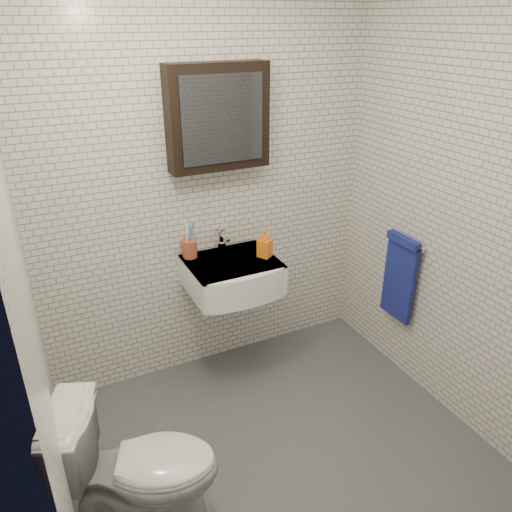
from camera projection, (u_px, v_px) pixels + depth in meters
name	position (u px, v px, depth m)	size (l,w,h in m)	color
ground	(281.00, 450.00, 2.83)	(2.20, 2.00, 0.01)	#484B4F
room_shell	(289.00, 207.00, 2.19)	(2.22, 2.02, 2.51)	silver
washbasin	(235.00, 277.00, 3.11)	(0.55, 0.50, 0.20)	white
faucet	(222.00, 242.00, 3.20)	(0.06, 0.20, 0.15)	silver
mirror_cabinet	(218.00, 117.00, 2.86)	(0.60, 0.15, 0.60)	black
towel_rail	(400.00, 274.00, 3.21)	(0.09, 0.30, 0.58)	silver
toothbrush_cup	(190.00, 248.00, 3.13)	(0.11, 0.11, 0.25)	#A64429
soap_bottle	(265.00, 244.00, 3.13)	(0.08, 0.08, 0.17)	orange
toilet	(139.00, 467.00, 2.28)	(0.41, 0.72, 0.73)	silver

